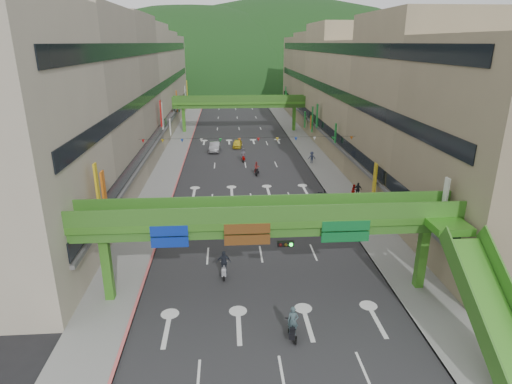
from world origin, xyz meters
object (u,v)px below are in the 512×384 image
Objects in this scene: scooter_rider_near at (293,324)px; car_yellow at (237,144)px; pedestrian_red at (354,192)px; overpass_near at (283,230)px; car_silver at (215,147)px; scooter_rider_mid at (257,168)px.

car_yellow is at bearing 92.11° from scooter_rider_near.
scooter_rider_near is at bearing -143.40° from pedestrian_red.
car_silver is at bearing 97.30° from overpass_near.
overpass_near is 46.21m from car_yellow.
overpass_near is 22.92m from pedestrian_red.
car_silver reaches higher than pedestrian_red.
pedestrian_red is (10.78, 24.06, -0.28)m from scooter_rider_near.
car_yellow is 2.49× the size of pedestrian_red.
overpass_near reaches higher than car_yellow.
scooter_rider_mid is at bearing 89.30° from overpass_near.
car_silver is at bearing -140.07° from car_yellow.
scooter_rider_near is at bearing -82.57° from car_yellow.
overpass_near is 18.77× the size of pedestrian_red.
car_yellow is (3.78, 2.61, -0.13)m from car_silver.
car_yellow is (-1.77, 45.95, -4.57)m from overpass_near.
overpass_near is 6.06m from scooter_rider_near.
overpass_near reaches higher than scooter_rider_near.
car_yellow is (-2.13, 16.48, -0.32)m from scooter_rider_mid.
scooter_rider_mid reaches higher than car_silver.
scooter_rider_mid is at bearing 89.52° from scooter_rider_near.
scooter_rider_mid is at bearing -77.30° from car_yellow.
car_silver is 28.79m from pedestrian_red.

